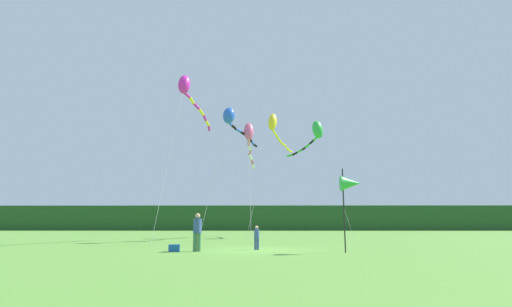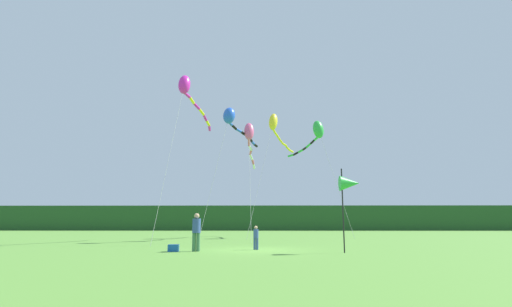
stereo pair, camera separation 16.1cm
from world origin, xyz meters
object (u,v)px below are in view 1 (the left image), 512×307
object	(u,v)px
kite_yellow	(274,125)
kite_rainbow	(249,138)
cooler_box	(174,248)
person_child	(257,236)
kite_green	(316,132)
kite_magenta	(187,90)
person_adult	(197,230)
banner_flag_pole	(350,184)
kite_blue	(231,119)

from	to	relation	value
kite_yellow	kite_rainbow	world-z (taller)	kite_yellow
cooler_box	kite_yellow	distance (m)	20.95
kite_rainbow	cooler_box	bearing A→B (deg)	-103.76
person_child	kite_green	xyz separation A→B (m)	(5.51, 16.06, 9.11)
kite_yellow	kite_green	size ratio (longest dim) A/B	1.07
cooler_box	kite_magenta	world-z (taller)	kite_magenta
person_adult	kite_magenta	distance (m)	13.23
kite_green	kite_rainbow	world-z (taller)	kite_green
person_child	kite_magenta	world-z (taller)	kite_magenta
person_child	kite_yellow	distance (m)	18.96
cooler_box	kite_green	distance (m)	21.90
kite_yellow	kite_rainbow	distance (m)	5.65
person_child	kite_yellow	size ratio (longest dim) A/B	0.10
person_adult	cooler_box	size ratio (longest dim) A/B	3.69
banner_flag_pole	kite_yellow	world-z (taller)	kite_yellow
person_child	kite_yellow	bearing A→B (deg)	84.51
kite_green	kite_rainbow	xyz separation A→B (m)	(-6.19, -4.56, -1.58)
kite_blue	cooler_box	bearing A→B (deg)	-100.00
cooler_box	kite_rainbow	distance (m)	15.41
person_adult	kite_green	bearing A→B (deg)	64.29
kite_blue	kite_magenta	distance (m)	3.95
banner_flag_pole	kite_magenta	size ratio (longest dim) A/B	0.32
person_child	kite_magenta	bearing A→B (deg)	124.98
person_child	banner_flag_pole	bearing A→B (deg)	-24.00
cooler_box	kite_blue	bearing A→B (deg)	80.00
person_child	kite_green	bearing A→B (deg)	71.08
person_adult	kite_yellow	xyz separation A→B (m)	(4.34, 17.34, 9.42)
cooler_box	kite_magenta	bearing A→B (deg)	98.66
kite_yellow	kite_green	world-z (taller)	kite_yellow
kite_blue	kite_green	size ratio (longest dim) A/B	0.92
person_child	kite_magenta	xyz separation A→B (m)	(-5.13, 7.32, 10.21)
kite_magenta	kite_yellow	xyz separation A→B (m)	(6.68, 8.85, -0.45)
cooler_box	banner_flag_pole	distance (m)	8.65
person_child	cooler_box	world-z (taller)	person_child
person_adult	kite_rainbow	xyz separation A→B (m)	(2.10, 12.66, 7.20)
person_adult	kite_magenta	bearing A→B (deg)	105.40
person_adult	person_child	world-z (taller)	person_adult
person_adult	kite_yellow	distance (m)	20.21
banner_flag_pole	kite_magenta	distance (m)	15.34
kite_magenta	kite_rainbow	bearing A→B (deg)	43.23
banner_flag_pole	kite_blue	size ratio (longest dim) A/B	0.38
kite_magenta	kite_rainbow	world-z (taller)	kite_magenta
person_adult	kite_rainbow	bearing A→B (deg)	80.57
kite_blue	kite_yellow	distance (m)	8.11
person_adult	person_child	distance (m)	3.04
person_child	kite_yellow	world-z (taller)	kite_yellow
kite_green	person_child	bearing A→B (deg)	-108.92
kite_blue	person_child	bearing A→B (deg)	-77.47
person_adult	banner_flag_pole	world-z (taller)	banner_flag_pole
kite_blue	person_adult	bearing A→B (deg)	-94.42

